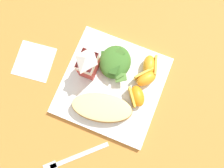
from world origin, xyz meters
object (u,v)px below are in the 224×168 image
Objects in this scene: white_plate at (112,85)px; green_salad_pile at (115,62)px; milk_carton at (88,64)px; cheesy_pizza_bread at (103,108)px; metal_fork at (71,159)px; paper_napkin at (34,61)px; orange_wedge_rear at (150,66)px; orange_wedge_middle at (146,78)px; orange_wedge_front at (137,96)px.

white_plate is 0.07m from green_salad_pile.
milk_carton is (-0.04, 0.06, 0.04)m from green_salad_pile.
cheesy_pizza_bread is 0.17m from metal_fork.
paper_napkin is (-0.02, 0.25, -0.01)m from white_plate.
paper_napkin is (0.06, 0.25, -0.03)m from cheesy_pizza_bread.
paper_napkin is at bearing 45.24° from metal_fork.
orange_wedge_rear is at bearing -66.05° from milk_carton.
green_salad_pile reaches higher than orange_wedge_rear.
orange_wedge_rear is (0.09, -0.08, 0.03)m from white_plate.
milk_carton reaches higher than orange_wedge_middle.
white_plate is at bearing 137.54° from orange_wedge_rear.
orange_wedge_front and orange_wedge_rear have the same top height.
white_plate is 2.55× the size of paper_napkin.
metal_fork is at bearing 158.63° from orange_wedge_middle.
orange_wedge_middle is at bearing -21.37° from metal_fork.
white_plate reaches higher than metal_fork.
paper_napkin is at bearing 94.16° from white_plate.
green_salad_pile reaches higher than white_plate.
metal_fork is at bearing -169.04° from milk_carton.
orange_wedge_front is at bearing -88.25° from paper_napkin.
orange_wedge_middle is at bearing -78.40° from paper_napkin.
orange_wedge_rear is (0.10, -0.00, 0.00)m from orange_wedge_front.
orange_wedge_front and orange_wedge_middle have the same top height.
milk_carton is at bearing 76.75° from white_plate.
cheesy_pizza_bread is 1.67× the size of paper_napkin.
milk_carton is 1.00× the size of paper_napkin.
orange_wedge_front is at bearing 177.96° from orange_wedge_rear.
orange_wedge_front is 0.06m from orange_wedge_middle.
milk_carton is 1.62× the size of orange_wedge_rear.
orange_wedge_front reaches higher than paper_napkin.
green_salad_pile is at bearing -71.30° from paper_napkin.
orange_wedge_rear is at bearing -73.75° from green_salad_pile.
orange_wedge_middle is (0.05, -0.08, 0.03)m from white_plate.
cheesy_pizza_bread is at bearing -11.11° from metal_fork.
paper_napkin is (-0.08, 0.23, -0.03)m from green_salad_pile.
orange_wedge_front is (-0.07, -0.09, -0.00)m from green_salad_pile.
green_salad_pile is 0.10m from orange_wedge_rear.
green_salad_pile is 0.71× the size of metal_fork.
orange_wedge_middle reaches higher than white_plate.
paper_napkin is at bearing 77.43° from cheesy_pizza_bread.
orange_wedge_front is (0.07, -0.07, 0.00)m from cheesy_pizza_bread.
green_salad_pile is at bearing -2.60° from metal_fork.
green_salad_pile is 0.10m from orange_wedge_middle.
green_salad_pile is at bearing 13.86° from white_plate.
cheesy_pizza_bread is at bearing -102.57° from paper_napkin.
white_plate is at bearing 2.53° from cheesy_pizza_bread.
white_plate is 0.08m from cheesy_pizza_bread.
orange_wedge_middle is 0.04m from orange_wedge_rear.
orange_wedge_front reaches higher than white_plate.
white_plate is at bearing -166.14° from green_salad_pile.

